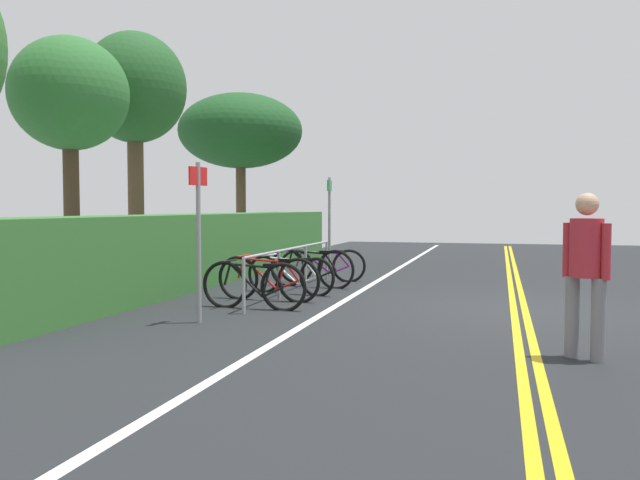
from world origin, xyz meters
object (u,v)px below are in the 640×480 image
(bike_rack, at_px, (293,259))
(tree_far_right, at_px, (135,91))
(bicycle_0, at_px, (254,285))
(sign_post_far, at_px, (329,217))
(bicycle_1, at_px, (268,279))
(bicycle_2, at_px, (290,275))
(bicycle_3, at_px, (311,268))
(bicycle_4, at_px, (323,266))
(tree_extra, at_px, (241,132))
(pedestrian, at_px, (586,264))
(tree_mid, at_px, (70,96))
(sign_post_near, at_px, (198,226))

(bike_rack, xyz_separation_m, tree_far_right, (2.11, 4.35, 3.48))
(bicycle_0, height_order, sign_post_far, sign_post_far)
(bicycle_1, height_order, bicycle_2, bicycle_1)
(bike_rack, relative_size, bicycle_3, 2.68)
(bicycle_4, relative_size, tree_extra, 0.35)
(bicycle_3, bearing_deg, bicycle_0, 178.16)
(pedestrian, distance_m, tree_far_right, 11.08)
(tree_far_right, bearing_deg, bike_rack, -115.86)
(pedestrian, relative_size, sign_post_far, 0.76)
(bicycle_0, xyz_separation_m, tree_mid, (1.47, 4.19, 3.22))
(sign_post_near, bearing_deg, bike_rack, -5.34)
(bicycle_3, distance_m, bicycle_4, 0.89)
(bike_rack, bearing_deg, bicycle_3, -3.18)
(bike_rack, xyz_separation_m, tree_extra, (6.71, 3.72, 3.07))
(bicycle_4, relative_size, tree_far_right, 0.31)
(bicycle_2, bearing_deg, tree_far_right, 63.44)
(sign_post_near, height_order, tree_far_right, tree_far_right)
(bicycle_1, bearing_deg, bicycle_0, -173.96)
(bike_rack, distance_m, tree_mid, 5.17)
(sign_post_far, relative_size, tree_far_right, 0.40)
(tree_extra, bearing_deg, bike_rack, -151.03)
(tree_mid, bearing_deg, sign_post_far, -49.77)
(bicycle_2, distance_m, bicycle_4, 1.91)
(bicycle_4, xyz_separation_m, tree_far_right, (0.25, 4.39, 3.76))
(bicycle_0, distance_m, bicycle_4, 3.69)
(sign_post_far, bearing_deg, tree_extra, 44.70)
(bicycle_1, distance_m, pedestrian, 5.46)
(bicycle_3, distance_m, sign_post_near, 4.23)
(bicycle_4, distance_m, sign_post_near, 5.10)
(sign_post_near, xyz_separation_m, tree_far_right, (5.25, 4.06, 2.82))
(bicycle_2, xyz_separation_m, tree_far_right, (2.15, 4.31, 3.76))
(bicycle_0, xyz_separation_m, bicycle_2, (1.78, 0.00, -0.02))
(bike_rack, xyz_separation_m, sign_post_near, (-3.14, 0.29, 0.66))
(bicycle_2, xyz_separation_m, sign_post_far, (3.15, 0.10, 0.98))
(bicycle_0, bearing_deg, bicycle_4, -1.19)
(sign_post_near, xyz_separation_m, sign_post_far, (6.24, -0.15, 0.04))
(bicycle_2, height_order, pedestrian, pedestrian)
(bicycle_4, relative_size, tree_mid, 0.36)
(sign_post_near, relative_size, tree_mid, 0.45)
(bicycle_4, bearing_deg, sign_post_far, 8.49)
(sign_post_far, relative_size, tree_extra, 0.46)
(bicycle_4, distance_m, sign_post_far, 1.59)
(tree_far_right, bearing_deg, bicycle_4, -93.20)
(tree_mid, bearing_deg, pedestrian, -113.23)
(bicycle_3, height_order, tree_far_right, tree_far_right)
(pedestrian, bearing_deg, sign_post_near, 79.12)
(bike_rack, bearing_deg, sign_post_near, 174.66)
(bicycle_1, height_order, tree_mid, tree_mid)
(bike_rack, height_order, bicycle_3, bike_rack)
(tree_mid, xyz_separation_m, tree_extra, (7.06, -0.51, 0.11))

